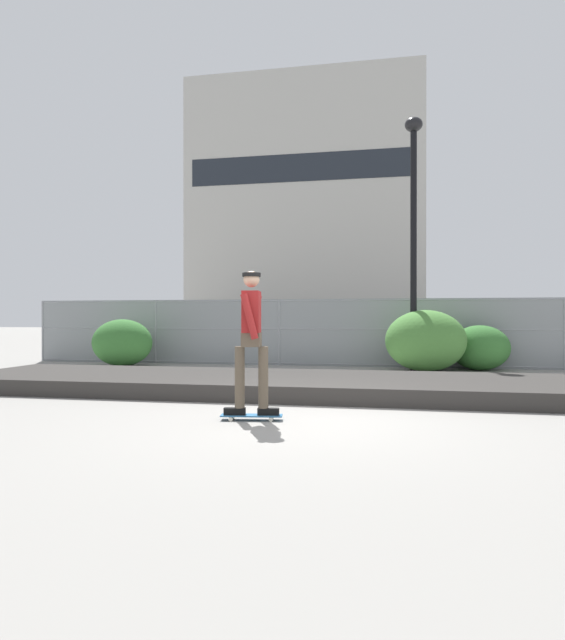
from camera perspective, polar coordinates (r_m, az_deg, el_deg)
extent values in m
plane|color=gray|center=(7.15, 1.39, -10.51)|extent=(120.00, 120.00, 0.00)
cube|color=#33302D|center=(9.76, 4.08, -6.79)|extent=(13.42, 2.93, 0.28)
cube|color=#2D608C|center=(7.20, -3.26, -9.94)|extent=(0.82, 0.31, 0.02)
cylinder|color=silver|center=(7.27, -1.11, -10.11)|extent=(0.06, 0.04, 0.05)
cylinder|color=silver|center=(7.10, -1.22, -10.37)|extent=(0.06, 0.04, 0.05)
cylinder|color=silver|center=(7.33, -5.24, -10.04)|extent=(0.06, 0.04, 0.05)
cylinder|color=silver|center=(7.15, -5.45, -10.29)|extent=(0.06, 0.04, 0.05)
cube|color=#99999E|center=(7.18, -1.17, -10.08)|extent=(0.07, 0.15, 0.01)
cube|color=#99999E|center=(7.23, -5.34, -10.00)|extent=(0.07, 0.15, 0.01)
cube|color=black|center=(7.17, -1.49, -9.55)|extent=(0.29, 0.14, 0.09)
cube|color=black|center=(7.22, -5.02, -9.48)|extent=(0.29, 0.14, 0.09)
cylinder|color=brown|center=(7.11, -2.02, -6.01)|extent=(0.13, 0.13, 0.80)
cylinder|color=brown|center=(7.15, -4.50, -5.98)|extent=(0.13, 0.13, 0.80)
cube|color=brown|center=(7.09, -3.26, -2.06)|extent=(0.29, 0.37, 0.18)
cube|color=maroon|center=(7.09, -3.26, 0.85)|extent=(0.27, 0.41, 0.54)
cylinder|color=maroon|center=(7.33, -3.06, 0.36)|extent=(0.24, 0.12, 0.58)
cylinder|color=maroon|center=(6.84, -3.49, 0.37)|extent=(0.24, 0.12, 0.58)
sphere|color=tan|center=(7.10, -3.27, 4.28)|extent=(0.21, 0.21, 0.21)
cylinder|color=black|center=(7.11, -3.27, 4.75)|extent=(0.24, 0.24, 0.05)
cylinder|color=gray|center=(18.24, -23.80, -1.05)|extent=(0.06, 0.06, 1.85)
cylinder|color=gray|center=(16.41, -13.13, -1.18)|extent=(0.06, 0.06, 1.85)
cylinder|color=gray|center=(15.26, -0.36, -1.28)|extent=(0.06, 0.06, 1.85)
cylinder|color=gray|center=(14.97, 13.67, -1.32)|extent=(0.06, 0.06, 1.85)
cylinder|color=gray|center=(15.58, 27.40, -1.28)|extent=(0.06, 0.06, 1.85)
cylinder|color=gray|center=(15.01, 6.59, 2.07)|extent=(18.51, 0.04, 0.04)
cylinder|color=gray|center=(15.00, 6.59, -0.96)|extent=(18.51, 0.04, 0.04)
cylinder|color=gray|center=(15.05, 6.59, -4.61)|extent=(18.51, 0.04, 0.04)
cube|color=gray|center=(15.00, 6.59, -1.31)|extent=(18.51, 0.01, 1.85)
cylinder|color=black|center=(14.03, 13.54, 6.97)|extent=(0.16, 0.16, 5.95)
ellipsoid|color=black|center=(14.73, 13.56, 19.25)|extent=(0.44, 0.44, 0.36)
cube|color=silver|center=(18.22, -5.52, -1.84)|extent=(4.42, 1.85, 0.70)
cube|color=#23282D|center=(18.27, -6.12, 0.27)|extent=(2.22, 1.63, 0.64)
cylinder|color=black|center=(18.71, -0.74, -2.85)|extent=(0.64, 0.25, 0.64)
cylinder|color=black|center=(17.05, -1.99, -3.16)|extent=(0.64, 0.25, 0.64)
cylinder|color=black|center=(19.49, -8.60, -2.73)|extent=(0.64, 0.25, 0.64)
cylinder|color=black|center=(17.90, -10.52, -3.00)|extent=(0.64, 0.25, 0.64)
cube|color=#B2AFA8|center=(55.58, 2.78, 11.25)|extent=(22.04, 11.46, 23.86)
cube|color=#1E232B|center=(50.70, 1.79, 15.66)|extent=(20.27, 0.04, 2.50)
ellipsoid|color=#336B2D|center=(15.59, -16.42, -2.29)|extent=(1.67, 1.37, 1.29)
ellipsoid|color=#477F38|center=(13.93, 14.73, -2.11)|extent=(1.97, 1.61, 1.52)
ellipsoid|color=#336B2D|center=(14.68, 19.94, -2.75)|extent=(1.48, 1.21, 1.14)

